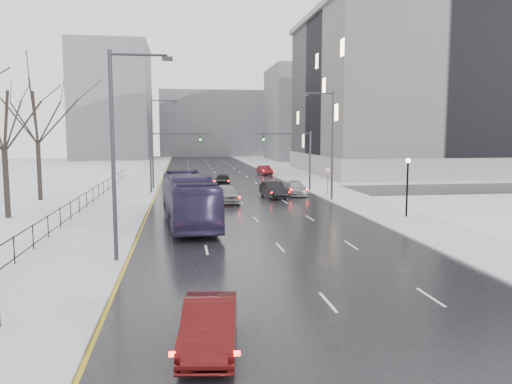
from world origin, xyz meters
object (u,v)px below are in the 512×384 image
sedan_left_near (210,325)px  streetlight_l_far (154,139)px  streetlight_r_mid (330,140)px  sedan_center_far (222,180)px  mast_signal_left (161,154)px  tree_park_d (8,219)px  tree_park_e (41,201)px  mast_signal_right (300,153)px  bus (189,199)px  no_uturn_sign (328,173)px  sedan_center_near (226,193)px  sedan_right_near (273,190)px  lamppost_r_mid (408,179)px  streetlight_l_near (118,146)px  sedan_right_distant (265,170)px  sedan_right_far (296,189)px

sedan_left_near → streetlight_l_far: bearing=101.8°
streetlight_r_mid → sedan_center_far: 17.91m
sedan_left_near → mast_signal_left: bearing=101.1°
tree_park_d → streetlight_r_mid: bearing=13.0°
tree_park_e → sedan_center_far: 20.80m
mast_signal_right → streetlight_r_mid: bearing=-84.0°
tree_park_e → bus: 19.58m
sedan_left_near → no_uturn_sign: bearing=75.1°
bus → sedan_center_near: (3.49, 10.38, -0.88)m
bus → streetlight_l_far: bearing=93.9°
bus → sedan_right_near: 15.63m
tree_park_d → lamppost_r_mid: (28.80, -4.00, 2.94)m
tree_park_e → streetlight_l_near: 26.61m
sedan_right_distant → tree_park_e: bearing=-141.5°
streetlight_l_far → mast_signal_left: bearing=-78.1°
tree_park_d → no_uturn_sign: (27.00, 10.00, 2.30)m
mast_signal_right → bus: bearing=-123.7°
bus → sedan_center_far: (4.30, 25.07, -0.99)m
streetlight_r_mid → bus: streetlight_r_mid is taller
sedan_center_near → sedan_right_distant: size_ratio=1.18×
streetlight_l_near → sedan_right_far: bearing=60.0°
streetlight_r_mid → sedan_center_far: streetlight_r_mid is taller
tree_park_d → sedan_center_far: 27.14m
streetlight_r_mid → sedan_right_far: 7.11m
tree_park_e → no_uturn_sign: size_ratio=5.00×
mast_signal_left → bus: size_ratio=0.53×
sedan_right_near → bus: bearing=-128.1°
tree_park_d → sedan_center_near: tree_park_d is taller
streetlight_r_mid → streetlight_l_near: same height
streetlight_l_far → bus: 22.75m
streetlight_l_far → no_uturn_sign: 19.41m
sedan_left_near → sedan_center_far: sedan_center_far is taller
tree_park_d → sedan_right_near: tree_park_d is taller
mast_signal_right → tree_park_e: bearing=-171.1°
sedan_center_near → sedan_left_near: bearing=-99.1°
lamppost_r_mid → mast_signal_left: size_ratio=0.66×
sedan_left_near → streetlight_r_mid: bearing=74.2°
streetlight_l_near → mast_signal_left: (0.84, 28.00, -1.51)m
streetlight_r_mid → sedan_center_near: (-9.48, 0.22, -4.75)m
tree_park_d → no_uturn_sign: tree_park_d is taller
tree_park_d → sedan_center_near: size_ratio=2.56×
mast_signal_right → sedan_right_distant: bearing=90.3°
tree_park_e → sedan_left_near: bearing=-68.2°
sedan_right_near → sedan_right_distant: (3.70, 27.42, -0.10)m
tree_park_e → sedan_center_far: tree_park_e is taller
mast_signal_left → sedan_center_far: (6.83, 6.90, -3.34)m
streetlight_l_near → streetlight_l_far: 32.00m
mast_signal_right → sedan_center_near: 12.07m
streetlight_l_near → lamppost_r_mid: bearing=27.6°
no_uturn_sign → bus: (-14.00, -14.17, -0.55)m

